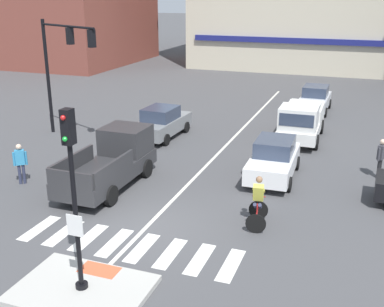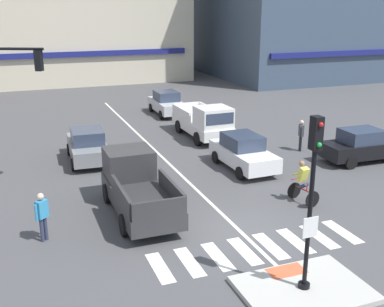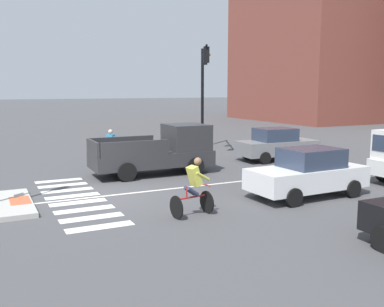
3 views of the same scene
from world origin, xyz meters
name	(u,v)px [view 3 (image 3 of 3)]	position (x,y,z in m)	size (l,w,h in m)	color
ground_plane	(112,195)	(0.00, 0.00, 0.00)	(300.00, 300.00, 0.00)	#474749
tactile_pad_front	(20,200)	(0.00, -2.95, 0.15)	(1.10, 0.60, 0.01)	#DB5B38
crosswalk_stripe_a	(59,181)	(-3.26, -1.26, 0.00)	(0.44, 1.80, 0.01)	silver
crosswalk_stripe_b	(63,185)	(-2.33, -1.26, 0.00)	(0.44, 1.80, 0.01)	silver
crosswalk_stripe_c	(67,190)	(-1.40, -1.26, 0.00)	(0.44, 1.80, 0.01)	silver
crosswalk_stripe_d	(72,196)	(-0.47, -1.26, 0.00)	(0.44, 1.80, 0.01)	silver
crosswalk_stripe_e	(78,202)	(0.47, -1.26, 0.00)	(0.44, 1.80, 0.01)	silver
crosswalk_stripe_f	(84,209)	(1.40, -1.26, 0.00)	(0.44, 1.80, 0.01)	silver
crosswalk_stripe_g	(92,218)	(2.33, -1.26, 0.00)	(0.44, 1.80, 0.01)	silver
crosswalk_stripe_h	(100,227)	(3.26, -1.26, 0.00)	(0.44, 1.80, 0.01)	silver
lane_centre_line	(333,171)	(0.01, 10.00, 0.00)	(0.14, 28.00, 0.01)	silver
traffic_light_mast	(204,79)	(-8.29, 7.85, 4.20)	(4.30, 2.13, 6.02)	black
building_corner_right	(324,22)	(-25.79, 32.66, 11.27)	(17.15, 16.25, 22.49)	brown
car_white_eastbound_mid	(308,173)	(3.06, 5.89, 0.81)	(1.93, 4.14, 1.64)	white
car_grey_westbound_far	(277,144)	(-3.60, 9.61, 0.81)	(1.99, 4.17, 1.64)	slate
pickup_truck_charcoal_westbound_near	(162,151)	(-2.83, 3.02, 0.98)	(2.08, 5.11, 2.08)	#2D2D30
cyclist	(194,186)	(3.40, 1.44, 0.87)	(0.81, 1.17, 1.68)	black
pedestrian_at_curb_left	(111,143)	(-6.30, 1.73, 0.98)	(0.45, 0.39, 1.67)	#2D334C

